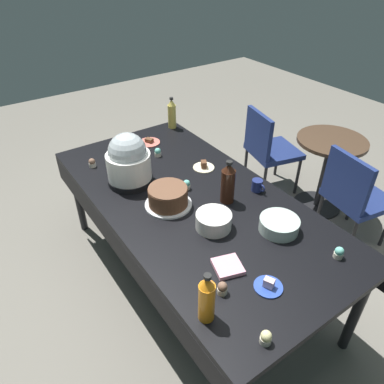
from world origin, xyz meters
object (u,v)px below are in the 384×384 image
at_px(cupcake_berry, 187,185).
at_px(coffee_mug_olive, 120,146).
at_px(slow_cooker, 128,161).
at_px(cupcake_lemon, 158,152).
at_px(potluck_table, 192,206).
at_px(frosted_layer_cake, 168,197).
at_px(round_cafe_table, 327,162).
at_px(ceramic_snack_bowl, 214,221).
at_px(cupcake_cocoa, 222,288).
at_px(dessert_plate_coral, 149,142).
at_px(dessert_plate_cream, 204,166).
at_px(coffee_mug_navy, 257,185).
at_px(soda_bottle_cola, 228,183).
at_px(glass_salad_bowl, 279,225).
at_px(soda_bottle_orange_juice, 207,299).
at_px(dessert_plate_cobalt, 268,285).
at_px(soda_bottle_ginger_ale, 172,114).
at_px(cupcake_vanilla, 339,253).
at_px(cupcake_rose, 92,163).
at_px(cupcake_mint, 266,338).
at_px(maroon_chair_left, 268,146).
at_px(maroon_chair_right, 354,194).

distance_m(cupcake_berry, coffee_mug_olive, 0.76).
distance_m(slow_cooker, cupcake_lemon, 0.42).
distance_m(potluck_table, slow_cooker, 0.52).
bearing_deg(frosted_layer_cake, coffee_mug_olive, 175.80).
bearing_deg(coffee_mug_olive, round_cafe_table, 63.33).
height_order(ceramic_snack_bowl, cupcake_cocoa, ceramic_snack_bowl).
xyz_separation_m(frosted_layer_cake, dessert_plate_coral, (-0.82, 0.32, -0.05)).
xyz_separation_m(dessert_plate_cream, cupcake_berry, (0.15, -0.25, 0.02)).
relative_size(dessert_plate_coral, coffee_mug_navy, 1.60).
relative_size(dessert_plate_coral, soda_bottle_cola, 0.60).
height_order(glass_salad_bowl, soda_bottle_orange_juice, soda_bottle_orange_juice).
height_order(dessert_plate_cobalt, soda_bottle_ginger_ale, soda_bottle_ginger_ale).
distance_m(slow_cooker, coffee_mug_navy, 0.88).
xyz_separation_m(coffee_mug_navy, coffee_mug_olive, (-1.03, -0.51, 0.00)).
relative_size(dessert_plate_cream, cupcake_vanilla, 2.33).
xyz_separation_m(glass_salad_bowl, cupcake_rose, (-1.29, -0.62, -0.01)).
distance_m(cupcake_lemon, coffee_mug_olive, 0.32).
height_order(dessert_plate_cobalt, cupcake_berry, cupcake_berry).
bearing_deg(cupcake_mint, glass_salad_bowl, 130.06).
distance_m(glass_salad_bowl, dessert_plate_coral, 1.38).
relative_size(slow_cooker, dessert_plate_cobalt, 2.56).
bearing_deg(cupcake_berry, cupcake_vanilla, 17.07).
height_order(glass_salad_bowl, cupcake_cocoa, glass_salad_bowl).
bearing_deg(maroon_chair_left, soda_bottle_cola, -57.31).
relative_size(dessert_plate_cream, round_cafe_table, 0.22).
distance_m(dessert_plate_coral, soda_bottle_cola, 1.00).
relative_size(potluck_table, soda_bottle_ginger_ale, 8.00).
xyz_separation_m(cupcake_mint, soda_bottle_orange_juice, (-0.24, -0.13, 0.09)).
xyz_separation_m(glass_salad_bowl, maroon_chair_right, (-0.15, 1.05, -0.30)).
xyz_separation_m(dessert_plate_coral, maroon_chair_right, (1.23, 1.13, -0.27)).
bearing_deg(cupcake_mint, dessert_plate_cobalt, 133.03).
relative_size(slow_cooker, round_cafe_table, 0.51).
xyz_separation_m(coffee_mug_olive, maroon_chair_left, (0.29, 1.39, -0.30)).
height_order(frosted_layer_cake, soda_bottle_orange_juice, soda_bottle_orange_juice).
height_order(dessert_plate_cobalt, coffee_mug_navy, coffee_mug_navy).
height_order(dessert_plate_coral, cupcake_mint, cupcake_mint).
bearing_deg(coffee_mug_navy, cupcake_rose, -139.44).
xyz_separation_m(dessert_plate_coral, dessert_plate_cream, (0.58, 0.13, 0.00)).
relative_size(coffee_mug_olive, maroon_chair_right, 0.14).
bearing_deg(dessert_plate_cobalt, slow_cooker, -173.99).
relative_size(maroon_chair_right, round_cafe_table, 1.18).
bearing_deg(dessert_plate_cobalt, cupcake_vanilla, 81.91).
bearing_deg(cupcake_cocoa, slow_cooker, 176.04).
height_order(soda_bottle_orange_juice, coffee_mug_navy, soda_bottle_orange_juice).
relative_size(frosted_layer_cake, glass_salad_bowl, 1.30).
bearing_deg(coffee_mug_olive, cupcake_rose, -67.57).
relative_size(cupcake_vanilla, soda_bottle_ginger_ale, 0.25).
relative_size(cupcake_berry, maroon_chair_left, 0.08).
bearing_deg(soda_bottle_cola, dessert_plate_cream, 164.31).
xyz_separation_m(cupcake_berry, maroon_chair_left, (-0.46, 1.25, -0.29)).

